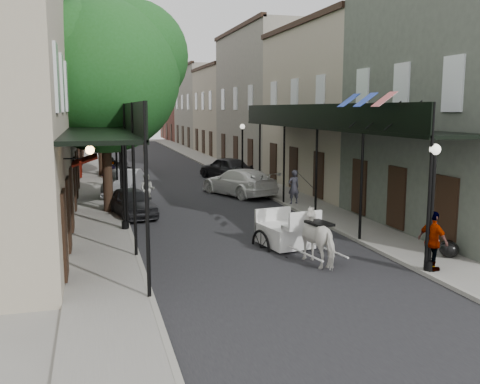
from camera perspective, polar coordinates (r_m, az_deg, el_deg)
ground at (r=16.65m, az=3.58°, el=-7.92°), size 140.00×140.00×0.00m
road at (r=35.77m, az=-6.96°, el=1.11°), size 8.00×90.00×0.01m
sidewalk_left at (r=35.37m, az=-14.99°, el=0.87°), size 2.20×90.00×0.12m
sidewalk_right at (r=36.83m, az=0.76°, el=1.48°), size 2.20×90.00×0.12m
building_row_left at (r=45.18m, az=-20.04°, el=8.92°), size 5.00×80.00×10.50m
building_row_right at (r=47.14m, az=1.57°, el=9.43°), size 5.00×80.00×10.50m
gallery_left at (r=22.05m, az=-14.42°, el=6.65°), size 2.20×18.05×4.88m
gallery_right at (r=24.23m, az=9.03°, el=6.99°), size 2.20×18.05×4.88m
tree_near at (r=25.31m, az=-13.44°, el=12.46°), size 7.31×6.80×9.63m
tree_far at (r=39.26m, az=-14.29°, el=10.12°), size 6.45×6.00×8.61m
lamppost_right_near at (r=16.29m, az=19.79°, el=-1.40°), size 0.32×0.32×3.71m
lamppost_left at (r=21.26m, az=-12.30°, el=1.23°), size 0.32×0.32×3.71m
lamppost_right_far at (r=34.46m, az=0.26°, el=4.30°), size 0.32×0.32×3.71m
horse at (r=16.88m, az=8.62°, el=-4.82°), size 1.23×2.11×1.68m
carriage at (r=19.00m, az=4.24°, el=-2.43°), size 1.96×2.67×2.81m
pedestrian_walking at (r=27.27m, az=-9.86°, el=0.27°), size 0.92×0.82×1.56m
pedestrian_sidewalk_left at (r=33.36m, az=-13.64°, el=2.11°), size 1.32×1.03×1.79m
pedestrian_sidewalk_right at (r=16.56m, az=19.88°, el=-4.95°), size 0.68×1.11×1.76m
car_left_near at (r=24.46m, az=-11.44°, el=-1.07°), size 2.29×4.07×1.31m
car_left_mid at (r=30.26m, az=-12.27°, el=0.93°), size 2.67×4.66×1.45m
car_left_far at (r=39.31m, az=-13.05°, el=2.50°), size 2.14×4.31×1.18m
car_right_near at (r=29.81m, az=-0.12°, el=1.07°), size 3.82×5.61×1.51m
car_right_far at (r=36.76m, az=-1.51°, el=2.60°), size 3.32×4.94×1.56m
trash_bags at (r=18.57m, az=21.38°, el=-5.60°), size 0.87×1.02×0.52m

